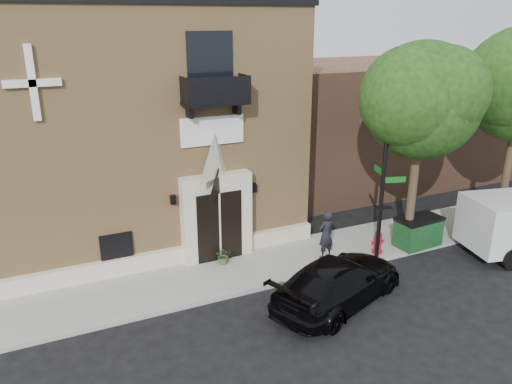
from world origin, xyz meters
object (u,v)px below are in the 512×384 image
street_sign (383,182)px  fire_hydrant (378,242)px  black_sedan (339,281)px  dumpster (418,231)px  pedestrian_near (326,235)px

street_sign → fire_hydrant: street_sign is taller
black_sedan → dumpster: (5.03, 2.01, -0.01)m
fire_hydrant → street_sign: bearing=-128.5°
black_sedan → street_sign: street_sign is taller
street_sign → fire_hydrant: 2.52m
black_sedan → fire_hydrant: black_sedan is taller
dumpster → pedestrian_near: 3.92m
black_sedan → pedestrian_near: pedestrian_near is taller
black_sedan → fire_hydrant: 3.84m
dumpster → pedestrian_near: size_ratio=1.00×
pedestrian_near → black_sedan: bearing=54.8°
street_sign → pedestrian_near: (-1.81, 0.75, -2.01)m
black_sedan → dumpster: bearing=-89.8°
fire_hydrant → pedestrian_near: size_ratio=0.47×
street_sign → pedestrian_near: size_ratio=3.16×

